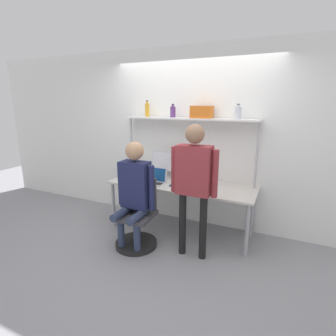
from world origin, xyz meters
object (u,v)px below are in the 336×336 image
storage_box (202,112)px  laptop (156,179)px  person_standing (194,175)px  person_seated (134,187)px  cell_phone (173,185)px  bottle_clear (238,113)px  monitor (166,163)px  bottle_amber (147,110)px  bottle_purple (173,112)px  office_chair (137,225)px

storage_box → laptop: bearing=-148.9°
person_standing → person_seated: bearing=-172.4°
cell_phone → bottle_clear: bottle_clear is taller
person_seated → storage_box: 1.43m
monitor → storage_box: storage_box is taller
person_seated → bottle_amber: bearing=108.2°
person_standing → bottle_purple: bearing=127.6°
laptop → bottle_purple: 1.03m
laptop → bottle_purple: (0.12, 0.34, 0.96)m
bottle_purple → storage_box: size_ratio=0.67×
office_chair → storage_box: size_ratio=3.10×
person_seated → bottle_amber: 1.35m
cell_phone → person_standing: bearing=-44.8°
monitor → bottle_purple: (0.11, 0.02, 0.80)m
laptop → person_seated: (-0.01, -0.58, 0.04)m
office_chair → storage_box: (0.58, 0.88, 1.48)m
bottle_amber → storage_box: bottle_amber is taller
storage_box → cell_phone: bearing=-129.2°
laptop → storage_box: bearing=31.1°
bottle_amber → person_seated: bearing=-71.8°
person_standing → office_chair: bearing=-175.8°
person_standing → bottle_clear: bearing=68.7°
bottle_purple → person_seated: bearing=-98.1°
bottle_clear → cell_phone: bearing=-156.0°
bottle_purple → bottle_clear: 0.95m
bottle_purple → bottle_clear: (0.95, 0.00, 0.00)m
person_standing → bottle_purple: 1.25m
monitor → bottle_amber: bearing=176.1°
bottle_purple → storage_box: 0.45m
cell_phone → storage_box: 1.12m
bottle_amber → person_standing: bearing=-37.6°
office_chair → person_seated: person_seated is taller
laptop → bottle_purple: size_ratio=1.55×
person_standing → laptop: bearing=147.5°
cell_phone → office_chair: (-0.29, -0.53, -0.46)m
bottle_clear → bottle_amber: bottle_amber is taller
person_seated → monitor: bearing=88.6°
bottle_amber → storage_box: (0.88, 0.00, -0.02)m
person_seated → person_standing: size_ratio=0.86×
office_chair → person_standing: (0.77, 0.06, 0.78)m
cell_phone → bottle_purple: size_ratio=0.76×
person_standing → monitor: bearing=132.8°
monitor → bottle_clear: bottle_clear is taller
bottle_clear → storage_box: (-0.51, 0.00, 0.00)m
storage_box → bottle_purple: bearing=180.0°
laptop → bottle_amber: 1.09m
laptop → cell_phone: laptop is taller
laptop → person_seated: 0.58m
person_standing → storage_box: 1.10m
bottle_purple → cell_phone: bearing=-65.6°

